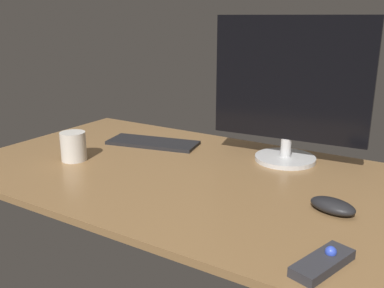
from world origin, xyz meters
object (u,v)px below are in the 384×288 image
(keyboard, at_px, (153,143))
(computer_mouse, at_px, (333,206))
(media_remote, at_px, (323,262))
(monitor, at_px, (290,89))
(coffee_mug, at_px, (73,146))

(keyboard, relative_size, computer_mouse, 2.92)
(media_remote, bearing_deg, keyboard, 74.73)
(monitor, distance_m, media_remote, 0.69)
(computer_mouse, height_order, coffee_mug, coffee_mug)
(monitor, height_order, media_remote, monitor)
(monitor, bearing_deg, computer_mouse, -57.53)
(monitor, bearing_deg, keyboard, -174.71)
(monitor, height_order, keyboard, monitor)
(computer_mouse, bearing_deg, coffee_mug, -163.52)
(computer_mouse, xyz_separation_m, coffee_mug, (-0.85, -0.05, 0.03))
(computer_mouse, bearing_deg, monitor, 139.67)
(keyboard, bearing_deg, media_remote, -44.73)
(keyboard, relative_size, media_remote, 2.11)
(monitor, bearing_deg, coffee_mug, -152.85)
(monitor, xyz_separation_m, computer_mouse, (0.24, -0.32, -0.23))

